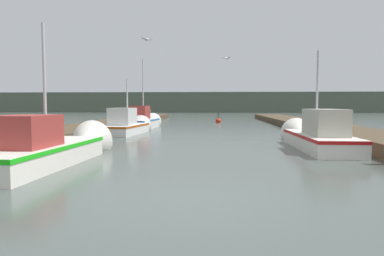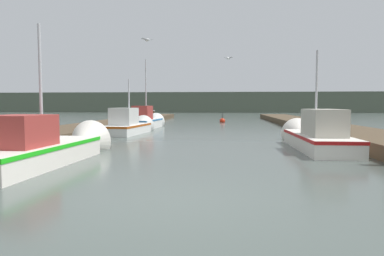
# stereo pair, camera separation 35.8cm
# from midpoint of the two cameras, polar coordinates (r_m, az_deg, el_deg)

# --- Properties ---
(ground_plane) EXTENTS (200.00, 200.00, 0.00)m
(ground_plane) POSITION_cam_midpoint_polar(r_m,az_deg,el_deg) (5.68, -2.81, -12.18)
(ground_plane) COLOR #47514C
(dock_left) EXTENTS (2.91, 40.00, 0.45)m
(dock_left) POSITION_cam_midpoint_polar(r_m,az_deg,el_deg) (22.66, -14.89, 0.37)
(dock_left) COLOR #4C3D2B
(dock_left) RESTS_ON ground_plane
(dock_right) EXTENTS (2.91, 40.00, 0.45)m
(dock_right) POSITION_cam_midpoint_polar(r_m,az_deg,el_deg) (22.28, 19.54, 0.22)
(dock_right) COLOR #4C3D2B
(dock_right) RESTS_ON ground_plane
(distant_shore_ridge) EXTENTS (120.00, 16.00, 4.10)m
(distant_shore_ridge) POSITION_cam_midpoint_polar(r_m,az_deg,el_deg) (76.11, 3.43, 4.26)
(distant_shore_ridge) COLOR #4C5647
(distant_shore_ridge) RESTS_ON ground_plane
(fishing_boat_0) EXTENTS (1.77, 5.81, 4.14)m
(fishing_boat_0) POSITION_cam_midpoint_polar(r_m,az_deg,el_deg) (10.22, -23.04, -2.93)
(fishing_boat_0) COLOR silver
(fishing_boat_0) RESTS_ON ground_plane
(fishing_boat_1) EXTENTS (1.53, 5.96, 3.93)m
(fishing_boat_1) POSITION_cam_midpoint_polar(r_m,az_deg,el_deg) (13.38, 18.96, -1.14)
(fishing_boat_1) COLOR silver
(fishing_boat_1) RESTS_ON ground_plane
(fishing_boat_2) EXTENTS (1.82, 4.70, 3.35)m
(fishing_boat_2) POSITION_cam_midpoint_polar(r_m,az_deg,el_deg) (18.96, -11.11, 0.42)
(fishing_boat_2) COLOR silver
(fishing_boat_2) RESTS_ON ground_plane
(fishing_boat_3) EXTENTS (1.62, 5.30, 4.94)m
(fishing_boat_3) POSITION_cam_midpoint_polar(r_m,az_deg,el_deg) (23.26, -8.46, 1.15)
(fishing_boat_3) COLOR silver
(fishing_boat_3) RESTS_ON ground_plane
(mooring_piling_0) EXTENTS (0.31, 0.31, 1.41)m
(mooring_piling_0) POSITION_cam_midpoint_polar(r_m,az_deg,el_deg) (24.88, -9.85, 1.87)
(mooring_piling_0) COLOR #473523
(mooring_piling_0) RESTS_ON ground_plane
(mooring_piling_2) EXTENTS (0.31, 0.31, 1.08)m
(mooring_piling_2) POSITION_cam_midpoint_polar(r_m,az_deg,el_deg) (29.36, -7.52, 1.87)
(mooring_piling_2) COLOR #473523
(mooring_piling_2) RESTS_ON ground_plane
(mooring_piling_3) EXTENTS (0.24, 0.24, 1.21)m
(mooring_piling_3) POSITION_cam_midpoint_polar(r_m,az_deg,el_deg) (18.45, 18.56, 0.72)
(mooring_piling_3) COLOR #473523
(mooring_piling_3) RESTS_ON ground_plane
(channel_buoy) EXTENTS (0.49, 0.49, 0.99)m
(channel_buoy) POSITION_cam_midpoint_polar(r_m,az_deg,el_deg) (30.41, 4.07, 1.20)
(channel_buoy) COLOR red
(channel_buoy) RESTS_ON ground_plane
(seagull_lead) EXTENTS (0.53, 0.39, 0.12)m
(seagull_lead) POSITION_cam_midpoint_polar(r_m,az_deg,el_deg) (20.07, 5.23, 11.50)
(seagull_lead) COLOR white
(seagull_1) EXTENTS (0.47, 0.48, 0.12)m
(seagull_1) POSITION_cam_midpoint_polar(r_m,az_deg,el_deg) (15.77, -8.17, 14.37)
(seagull_1) COLOR white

